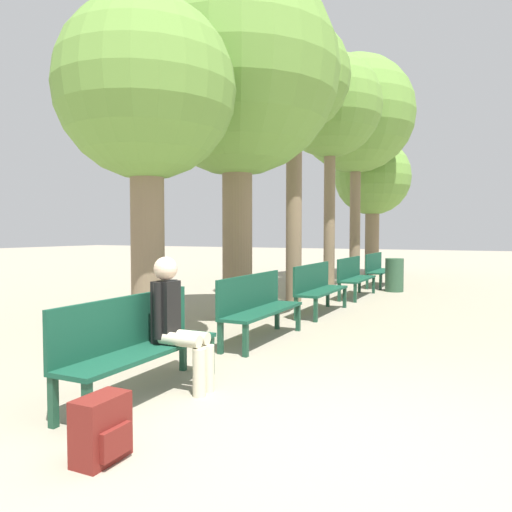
# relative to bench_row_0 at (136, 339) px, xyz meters

# --- Properties ---
(ground_plane) EXTENTS (80.00, 80.00, 0.00)m
(ground_plane) POSITION_rel_bench_row_0_xyz_m (1.86, -0.19, -0.52)
(ground_plane) COLOR gray
(bench_row_0) EXTENTS (0.44, 1.84, 0.91)m
(bench_row_0) POSITION_rel_bench_row_0_xyz_m (0.00, 0.00, 0.00)
(bench_row_0) COLOR #144733
(bench_row_0) RESTS_ON ground_plane
(bench_row_1) EXTENTS (0.44, 1.84, 0.91)m
(bench_row_1) POSITION_rel_bench_row_0_xyz_m (0.00, 2.56, 0.00)
(bench_row_1) COLOR #144733
(bench_row_1) RESTS_ON ground_plane
(bench_row_2) EXTENTS (0.44, 1.84, 0.91)m
(bench_row_2) POSITION_rel_bench_row_0_xyz_m (0.00, 5.12, 0.00)
(bench_row_2) COLOR #144733
(bench_row_2) RESTS_ON ground_plane
(bench_row_3) EXTENTS (0.44, 1.84, 0.91)m
(bench_row_3) POSITION_rel_bench_row_0_xyz_m (0.00, 7.68, 0.00)
(bench_row_3) COLOR #144733
(bench_row_3) RESTS_ON ground_plane
(bench_row_4) EXTENTS (0.44, 1.84, 0.91)m
(bench_row_4) POSITION_rel_bench_row_0_xyz_m (0.00, 10.25, 0.00)
(bench_row_4) COLOR #144733
(bench_row_4) RESTS_ON ground_plane
(tree_row_0) EXTENTS (2.23, 2.23, 4.38)m
(tree_row_0) POSITION_rel_bench_row_0_xyz_m (-1.00, 1.47, 2.67)
(tree_row_0) COLOR #7A664C
(tree_row_0) RESTS_ON ground_plane
(tree_row_1) EXTENTS (3.41, 3.41, 5.86)m
(tree_row_1) POSITION_rel_bench_row_0_xyz_m (-1.00, 3.87, 3.58)
(tree_row_1) COLOR #7A664C
(tree_row_1) RESTS_ON ground_plane
(tree_row_2) EXTENTS (2.39, 2.39, 5.99)m
(tree_row_2) POSITION_rel_bench_row_0_xyz_m (-1.00, 6.47, 4.18)
(tree_row_2) COLOR #7A664C
(tree_row_2) RESTS_ON ground_plane
(tree_row_3) EXTENTS (2.67, 2.67, 6.11)m
(tree_row_3) POSITION_rel_bench_row_0_xyz_m (-1.00, 9.01, 4.20)
(tree_row_3) COLOR #7A664C
(tree_row_3) RESTS_ON ground_plane
(tree_row_4) EXTENTS (3.56, 3.56, 6.88)m
(tree_row_4) POSITION_rel_bench_row_0_xyz_m (-1.00, 11.62, 4.55)
(tree_row_4) COLOR #7A664C
(tree_row_4) RESTS_ON ground_plane
(tree_row_5) EXTENTS (2.64, 2.64, 4.74)m
(tree_row_5) POSITION_rel_bench_row_0_xyz_m (-1.00, 13.97, 2.83)
(tree_row_5) COLOR #7A664C
(tree_row_5) RESTS_ON ground_plane
(person_seated) EXTENTS (0.59, 0.34, 1.26)m
(person_seated) POSITION_rel_bench_row_0_xyz_m (0.23, 0.31, 0.15)
(person_seated) COLOR beige
(person_seated) RESTS_ON ground_plane
(backpack) EXTENTS (0.25, 0.37, 0.43)m
(backpack) POSITION_rel_bench_row_0_xyz_m (0.66, -1.14, -0.31)
(backpack) COLOR maroon
(backpack) RESTS_ON ground_plane
(trash_bin) EXTENTS (0.45, 0.45, 0.83)m
(trash_bin) POSITION_rel_bench_row_0_xyz_m (0.65, 9.17, -0.11)
(trash_bin) COLOR #2D5138
(trash_bin) RESTS_ON ground_plane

